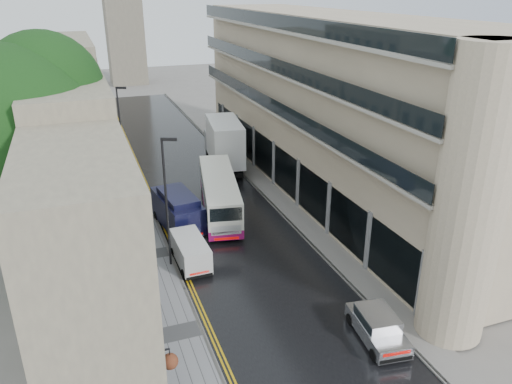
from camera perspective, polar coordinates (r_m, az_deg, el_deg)
road at (r=41.25m, az=-5.87°, el=-0.48°), size 9.00×85.00×0.02m
left_sidewalk at (r=40.36m, az=-13.93°, el=-1.52°), size 2.70×85.00×0.12m
right_sidewalk at (r=42.74m, az=1.15°, el=0.56°), size 1.80×85.00×0.12m
old_shop_row at (r=40.68m, az=-20.20°, el=6.83°), size 4.50×56.00×12.00m
modern_block at (r=41.35m, az=8.42°, el=9.65°), size 8.00×40.00×14.00m
tree_near at (r=30.99m, az=-25.61°, el=3.16°), size 10.56×10.56×13.89m
tree_far at (r=43.65m, az=-23.95°, el=7.60°), size 9.24×9.24×12.46m
cream_bus at (r=35.03m, az=-5.58°, el=-2.23°), size 4.38×10.73×2.86m
white_lorry at (r=44.82m, az=-4.90°, el=4.70°), size 3.94×9.30×4.73m
silver_hatchback at (r=24.52m, az=13.46°, el=-16.84°), size 2.18×4.12×1.48m
white_van at (r=29.84m, az=-8.27°, el=-8.24°), size 1.79×3.99×1.78m
navy_van at (r=33.69m, az=-9.51°, el=-3.52°), size 2.91×5.80×2.84m
pedestrian at (r=34.13m, az=-13.27°, el=-4.46°), size 0.64×0.47×1.59m
lamp_post_near at (r=29.80m, az=-10.19°, el=-1.40°), size 0.91×0.55×8.07m
lamp_post_far at (r=45.51m, az=-15.17°, el=6.54°), size 0.90×0.53×7.98m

